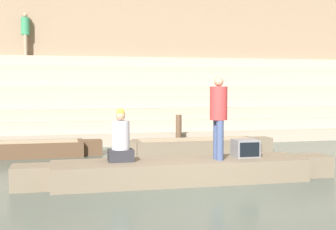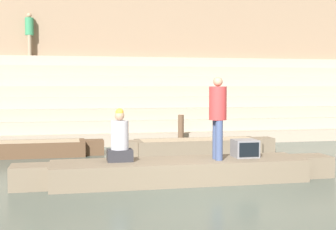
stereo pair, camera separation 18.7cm
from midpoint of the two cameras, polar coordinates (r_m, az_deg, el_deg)
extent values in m
plane|color=#47544C|center=(8.59, 5.70, -10.44)|extent=(120.00, 120.00, 0.00)
cube|color=tan|center=(18.35, -4.62, -2.29)|extent=(36.00, 4.42, 0.41)
cube|color=#B2A28D|center=(18.59, -4.75, -0.94)|extent=(36.00, 3.87, 0.41)
cube|color=tan|center=(18.83, -4.88, 0.38)|extent=(36.00, 3.32, 0.41)
cube|color=#B2A28D|center=(19.09, -5.00, 1.67)|extent=(36.00, 2.76, 0.41)
cube|color=tan|center=(19.35, -5.13, 2.91)|extent=(36.00, 2.21, 0.41)
cube|color=#B2A28D|center=(19.63, -5.25, 4.13)|extent=(36.00, 1.66, 0.41)
cube|color=tan|center=(19.91, -5.36, 5.31)|extent=(36.00, 1.11, 0.41)
cube|color=#B2A28D|center=(20.20, -5.48, 6.46)|extent=(36.00, 0.55, 0.41)
cube|color=#937A60|center=(21.21, -5.83, 10.83)|extent=(34.20, 1.20, 9.52)
cube|color=brown|center=(20.50, -5.53, -1.41)|extent=(34.20, 0.12, 0.60)
cube|color=#756651|center=(10.17, 1.02, -6.83)|extent=(5.48, 1.25, 0.48)
cube|color=#993328|center=(10.14, 1.02, -5.64)|extent=(5.04, 1.15, 0.05)
cube|color=#756651|center=(11.34, 16.59, -5.90)|extent=(0.77, 0.69, 0.48)
cube|color=#756651|center=(9.90, -16.94, -7.28)|extent=(0.77, 0.69, 0.48)
cylinder|color=olive|center=(10.69, -4.24, -5.58)|extent=(2.24, 0.04, 0.04)
cylinder|color=#3D4C75|center=(10.29, 5.44, -2.95)|extent=(0.16, 0.16, 0.86)
cylinder|color=#3D4C75|center=(10.10, 5.82, -3.07)|extent=(0.16, 0.16, 0.86)
cylinder|color=#B23333|center=(10.14, 5.66, 1.44)|extent=(0.38, 0.38, 0.72)
sphere|color=tan|center=(10.13, 5.67, 4.06)|extent=(0.21, 0.21, 0.21)
cube|color=#28282D|center=(10.00, -6.32, -4.91)|extent=(0.53, 0.42, 0.25)
cylinder|color=#B2B2BC|center=(9.94, -6.33, -2.45)|extent=(0.38, 0.38, 0.61)
sphere|color=tan|center=(9.91, -6.35, -0.10)|extent=(0.21, 0.21, 0.21)
sphere|color=gold|center=(9.90, -6.35, 0.32)|extent=(0.17, 0.17, 0.17)
cube|color=slate|center=(10.66, 8.91, -4.02)|extent=(0.53, 0.48, 0.39)
cube|color=black|center=(10.44, 9.42, -4.18)|extent=(0.45, 0.02, 0.31)
cube|color=brown|center=(14.41, -18.66, -4.02)|extent=(3.99, 1.07, 0.44)
cube|color=tan|center=(14.38, -18.68, -3.24)|extent=(3.67, 0.97, 0.05)
cube|color=brown|center=(14.37, -9.57, -3.90)|extent=(0.56, 0.59, 0.44)
cube|color=#756651|center=(14.41, 3.05, -3.83)|extent=(3.80, 1.07, 0.44)
cube|color=tan|center=(14.39, 3.06, -3.06)|extent=(3.50, 0.97, 0.05)
cube|color=#756651|center=(15.15, 10.96, -3.53)|extent=(0.53, 0.59, 0.44)
cube|color=#756651|center=(13.97, -5.54, -4.08)|extent=(0.53, 0.59, 0.44)
cylinder|color=brown|center=(15.84, 0.97, -1.96)|extent=(0.20, 0.20, 1.10)
cylinder|color=gray|center=(20.20, -17.20, 8.10)|extent=(0.14, 0.14, 0.84)
cylinder|color=gray|center=(20.01, -17.24, 8.14)|extent=(0.14, 0.14, 0.84)
cylinder|color=#338456|center=(20.18, -17.26, 10.30)|extent=(0.34, 0.34, 0.70)
sphere|color=tan|center=(20.24, -17.28, 11.57)|extent=(0.20, 0.20, 0.20)
camera|label=1|loc=(0.09, -90.48, -0.03)|focal=50.00mm
camera|label=2|loc=(0.09, 89.52, 0.03)|focal=50.00mm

